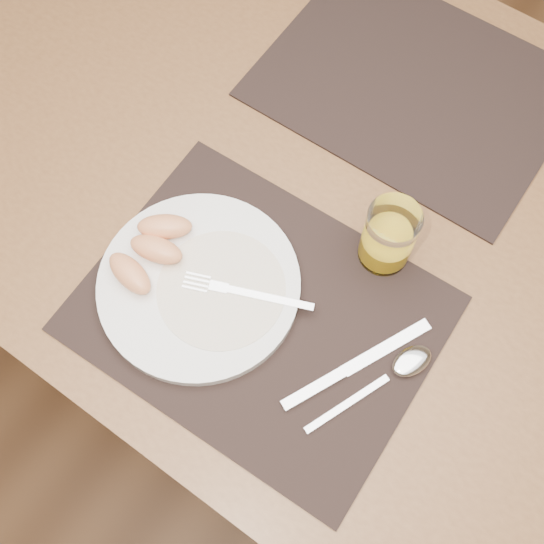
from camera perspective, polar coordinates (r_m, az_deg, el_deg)
The scene contains 11 objects.
ground at distance 1.68m, azimuth 3.69°, elevation -6.38°, with size 5.00×5.00×0.00m, color brown.
table at distance 1.06m, azimuth 5.83°, elevation 4.24°, with size 1.40×0.90×0.75m.
placemat_near at distance 0.90m, azimuth -1.09°, elevation -3.48°, with size 0.45×0.35×0.00m, color black.
placemat_far at distance 1.11m, azimuth 11.79°, elevation 15.03°, with size 0.45×0.35×0.00m, color black.
plate at distance 0.91m, azimuth -6.12°, elevation -1.10°, with size 0.27×0.27×0.02m, color white.
plate_dressing at distance 0.90m, azimuth -4.28°, elevation -1.43°, with size 0.17×0.17×0.00m.
fork at distance 0.89m, azimuth -2.99°, elevation -1.59°, with size 0.17×0.08×0.00m.
knife at distance 0.88m, azimuth 6.08°, elevation -8.27°, with size 0.11×0.21×0.01m.
spoon at distance 0.89m, azimuth 10.84°, elevation -7.83°, with size 0.09×0.19×0.01m.
juice_glass at distance 0.90m, azimuth 9.69°, elevation 2.82°, with size 0.07×0.07×0.11m.
grapefruit_wedges at distance 0.91m, azimuth -10.13°, elevation 1.86°, with size 0.09×0.14×0.03m.
Camera 1 is at (0.19, -0.46, 1.60)m, focal length 45.00 mm.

